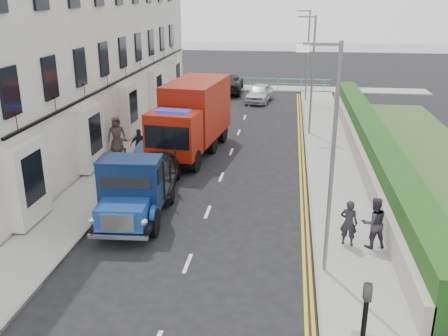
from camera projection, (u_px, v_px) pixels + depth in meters
ground at (199, 235)px, 17.83m from camera, size 120.00×120.00×0.00m
pavement_west at (133, 152)px, 26.86m from camera, size 2.40×38.00×0.12m
pavement_east at (331, 160)px, 25.57m from camera, size 2.60×38.00×0.12m
promenade at (256, 88)px, 44.93m from camera, size 30.00×2.50×0.12m
sea_plane at (271, 51)px, 73.93m from camera, size 120.00×120.00×0.00m
terrace_west at (75, 11)px, 28.77m from camera, size 6.31×30.20×14.25m
garden_east at (371, 146)px, 25.06m from camera, size 1.45×28.00×1.75m
seafront_railing at (255, 84)px, 44.00m from camera, size 13.00×0.08×1.11m
lamp_near at (329, 149)px, 14.11m from camera, size 1.23×0.18×7.00m
lamp_mid at (311, 69)px, 29.08m from camera, size 1.23×0.18×7.00m
lamp_far at (306, 50)px, 38.43m from camera, size 1.23×0.18×7.00m
traffic_signal at (363, 330)px, 9.56m from camera, size 0.16×0.20×3.10m
bedford_lorry at (133, 194)px, 18.31m from camera, size 2.49×5.61×2.59m
red_lorry at (192, 116)px, 26.36m from camera, size 3.30×7.44×3.77m
parked_car_front at (156, 173)px, 21.65m from camera, size 2.42×4.80×1.57m
parked_car_mid at (152, 155)px, 24.61m from camera, size 1.82×3.94×1.25m
parked_car_rear at (183, 119)px, 31.54m from camera, size 1.90×4.36×1.25m
seafront_car_left at (226, 83)px, 43.10m from camera, size 2.89×5.96×1.63m
seafront_car_right at (259, 93)px, 39.41m from camera, size 2.31×4.32×1.40m
pedestrian_east_near at (349, 223)px, 16.67m from camera, size 0.67×0.54×1.60m
pedestrian_east_far at (374, 223)px, 16.48m from camera, size 1.01×0.88×1.77m
pedestrian_west_near at (140, 145)px, 25.19m from camera, size 1.03×0.76×1.62m
pedestrian_west_far at (117, 135)px, 26.33m from camera, size 1.13×0.99×1.95m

